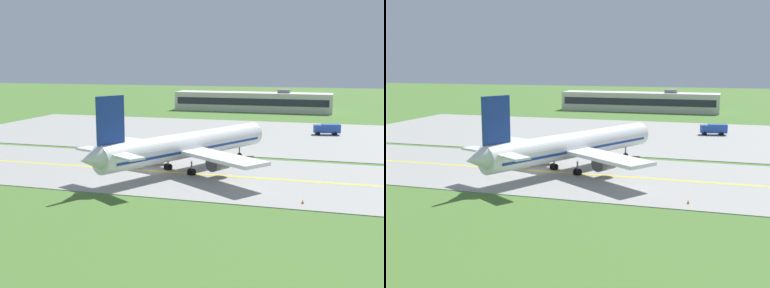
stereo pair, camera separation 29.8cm
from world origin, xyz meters
The scene contains 8 objects.
ground_plane centered at (0.00, 0.00, 0.00)m, with size 500.00×500.00×0.00m, color #47702D.
taxiway_strip centered at (0.00, 0.00, 0.05)m, with size 240.00×28.00×0.10m, color gray.
apron_pad centered at (10.00, 42.00, 0.05)m, with size 140.00×52.00×0.10m, color gray.
taxiway_centreline centered at (0.00, 0.00, 0.11)m, with size 220.00×0.60×0.01m, color yellow.
airplane_lead centered at (5.21, 1.71, 4.13)m, with size 30.48×36.74×12.70m.
service_truck_fuel centered at (25.81, 46.98, 1.53)m, with size 6.29×3.26×2.60m.
terminal_building centered at (0.07, 96.30, 3.24)m, with size 53.19×9.48×7.63m.
traffic_cone_mid_edge centered at (24.12, -11.47, 0.30)m, with size 0.44×0.44×0.60m, color orange.
Camera 1 is at (27.35, -70.41, 17.41)m, focal length 45.71 mm.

